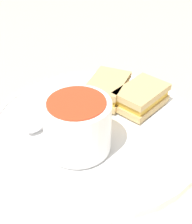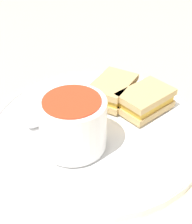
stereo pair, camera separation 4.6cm
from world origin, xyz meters
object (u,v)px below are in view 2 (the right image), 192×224
object	(u,v)px
spoon	(39,119)
sandwich_half_far	(113,90)
sandwich_half_near	(145,100)
soup_bowl	(73,123)

from	to	relation	value
spoon	sandwich_half_far	size ratio (longest dim) A/B	0.81
sandwich_half_near	sandwich_half_far	distance (m)	0.06
soup_bowl	sandwich_half_near	world-z (taller)	soup_bowl
soup_bowl	spoon	size ratio (longest dim) A/B	1.09
soup_bowl	spoon	xyz separation A→B (m)	(0.06, 0.05, -0.03)
soup_bowl	sandwich_half_far	distance (m)	0.13
soup_bowl	spoon	bearing A→B (deg)	40.39
spoon	sandwich_half_near	size ratio (longest dim) A/B	0.81
spoon	soup_bowl	bearing A→B (deg)	85.37
soup_bowl	sandwich_half_far	size ratio (longest dim) A/B	0.88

